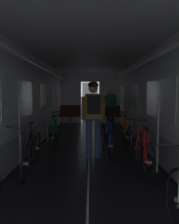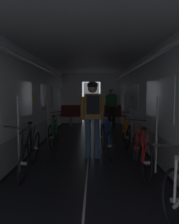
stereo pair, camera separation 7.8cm
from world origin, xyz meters
The scene contains 10 objects.
train_car_shell centered at (0.00, 3.60, 1.70)m, with size 3.14×12.34×2.57m.
bench_seat_far_left centered at (-0.90, 8.07, 0.57)m, with size 0.98×0.51×0.95m.
bench_seat_far_right centered at (0.90, 8.07, 0.57)m, with size 0.98×0.51×0.95m.
bicycle_red centered at (1.00, 2.12, 0.38)m, with size 0.44×1.69×0.94m.
bicycle_black centered at (-1.06, 2.08, 0.38)m, with size 0.44×1.69×0.96m.
bicycle_green centered at (-0.99, 4.16, 0.38)m, with size 0.44×1.69×0.95m.
bicycle_orange centered at (1.03, 4.19, 0.38)m, with size 0.44×1.70×0.96m.
person_cyclist_aisle centered at (0.09, 3.00, 1.07)m, with size 0.54×0.41×1.73m.
bicycle_blue_in_aisle centered at (0.42, 3.26, 0.38)m, with size 0.44×1.69×0.94m.
person_standing_near_bench centered at (0.90, 7.70, 0.98)m, with size 0.53×0.23×1.69m.
Camera 2 is at (0.12, -1.89, 1.45)m, focal length 35.31 mm.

